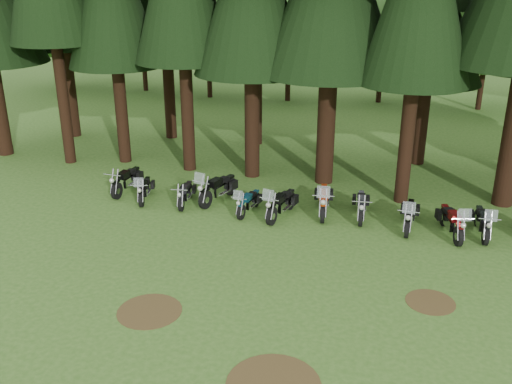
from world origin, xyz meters
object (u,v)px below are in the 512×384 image
Objects in this scene: motorcycle_1 at (144,190)px; motorcycle_6 at (323,201)px; motorcycle_2 at (185,194)px; motorcycle_3 at (218,189)px; motorcycle_9 at (452,223)px; motorcycle_8 at (409,216)px; motorcycle_4 at (249,203)px; motorcycle_0 at (127,181)px; motorcycle_7 at (361,206)px; motorcycle_10 at (482,223)px; motorcycle_5 at (281,205)px.

motorcycle_1 is 7.25m from motorcycle_6.
motorcycle_3 is at bearing 18.87° from motorcycle_2.
motorcycle_8 is at bearing 157.32° from motorcycle_9.
motorcycle_8 reaches higher than motorcycle_4.
motorcycle_0 is at bearing 161.73° from motorcycle_9.
motorcycle_9 reaches higher than motorcycle_7.
motorcycle_3 is at bearing 177.83° from motorcycle_8.
motorcycle_8 is (3.20, -0.53, -0.04)m from motorcycle_6.
motorcycle_9 is (11.88, -0.22, 0.06)m from motorcycle_1.
motorcycle_3 reaches higher than motorcycle_1.
motorcycle_6 reaches higher than motorcycle_2.
motorcycle_2 is at bearing 178.83° from motorcycle_7.
motorcycle_6 is (8.35, -0.13, 0.04)m from motorcycle_0.
motorcycle_1 is 0.95× the size of motorcycle_7.
motorcycle_10 is (14.05, -0.57, -0.01)m from motorcycle_0.
motorcycle_6 is 1.14× the size of motorcycle_7.
motorcycle_0 is 0.95× the size of motorcycle_3.
motorcycle_3 is 1.13× the size of motorcycle_7.
motorcycle_10 is at bearing -8.24° from motorcycle_2.
motorcycle_5 is 1.03× the size of motorcycle_8.
motorcycle_6 reaches higher than motorcycle_8.
motorcycle_4 is 2.87m from motorcycle_6.
motorcycle_7 is 3.31m from motorcycle_9.
motorcycle_8 is at bearing -15.24° from motorcycle_1.
motorcycle_10 is (11.17, 0.04, 0.05)m from motorcycle_2.
motorcycle_9 is (7.44, -0.06, 0.08)m from motorcycle_4.
motorcycle_6 is at bearing -3.43° from motorcycle_2.
motorcycle_8 is at bearing 178.01° from motorcycle_10.
motorcycle_7 is (9.78, -0.12, -0.03)m from motorcycle_0.
motorcycle_3 is 1.24× the size of motorcycle_4.
motorcycle_3 is 0.99× the size of motorcycle_6.
motorcycle_1 reaches higher than motorcycle_4.
motorcycle_8 is at bearing -8.76° from motorcycle_2.
motorcycle_3 is at bearing 173.63° from motorcycle_7.
motorcycle_4 is at bearing -173.72° from motorcycle_6.
motorcycle_0 is 1.17× the size of motorcycle_4.
motorcycle_3 reaches higher than motorcycle_9.
motorcycle_3 reaches higher than motorcycle_4.
motorcycle_7 is at bearing 26.66° from motorcycle_5.
motorcycle_5 is at bearing -0.36° from motorcycle_3.
motorcycle_4 is at bearing -6.25° from motorcycle_0.
motorcycle_3 is 4.30m from motorcycle_6.
motorcycle_0 is at bearing 171.69° from motorcycle_6.
motorcycle_9 is (13.00, -0.87, 0.01)m from motorcycle_0.
motorcycle_5 is at bearing -12.07° from motorcycle_2.
motorcycle_8 is at bearing -1.21° from motorcycle_0.
motorcycle_1 is 12.93m from motorcycle_10.
motorcycle_8 is at bearing -22.15° from motorcycle_7.
motorcycle_1 is at bearing 176.34° from motorcycle_10.
motorcycle_2 is at bearing -177.52° from motorcycle_8.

